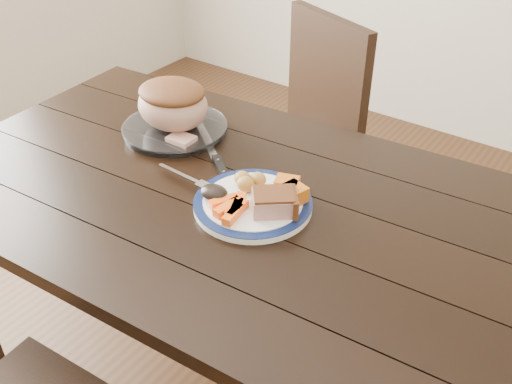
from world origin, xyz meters
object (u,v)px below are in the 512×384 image
Objects in this scene: roast_joint at (173,106)px; carving_knife at (217,161)px; serving_platter at (175,130)px; pork_slice at (274,203)px; chair_far at (300,129)px; fork at (189,179)px; dinner_plate at (253,204)px; dining_table at (235,224)px.

carving_knife is at bearing -16.33° from roast_joint.
pork_slice reaches higher than serving_platter.
chair_far reaches higher than serving_platter.
fork is at bearing -40.35° from roast_joint.
pork_slice is 0.36× the size of carving_knife.
chair_far is 3.31× the size of dinner_plate.
dinner_plate is 0.22m from carving_knife.
pork_slice is (0.13, -0.02, 0.13)m from dining_table.
pork_slice is (0.06, -0.01, 0.03)m from dinner_plate.
fork is (-0.11, -0.03, 0.11)m from dining_table.
chair_far reaches higher than roast_joint.
fork is at bearing -40.35° from serving_platter.
fork is 0.12m from carving_knife.
fork is at bearing 122.61° from chair_far.
chair_far is 5.22× the size of fork.
dinner_plate is (0.33, -0.75, 0.23)m from chair_far.
pork_slice is (0.39, -0.75, 0.27)m from chair_far.
dining_table is 0.37m from serving_platter.
dinner_plate is 0.44m from roast_joint.
fork is (-0.18, -0.02, 0.01)m from dinner_plate.
roast_joint is at bearing 155.77° from dining_table.
dining_table is 0.12m from dinner_plate.
carving_knife is (0.13, -0.64, 0.23)m from chair_far.
roast_joint reaches higher than pork_slice.
fork is (0.21, -0.18, 0.01)m from serving_platter.
serving_platter is at bearing 157.58° from dinner_plate.
dining_table is at bearing 170.89° from pork_slice.
roast_joint is at bearing 105.08° from chair_far.
dinner_plate is 0.18m from fork.
serving_platter is 1.08× the size of carving_knife.
pork_slice is at bearing -20.19° from serving_platter.
roast_joint is at bearing 159.81° from pork_slice.
serving_platter is at bearing 0.00° from roast_joint.
roast_joint is at bearing 141.90° from fork.
roast_joint is 0.77× the size of carving_knife.
dinner_plate is 1.58× the size of fork.
dining_table is 5.92× the size of dinner_plate.
roast_joint is 0.23m from carving_knife.
serving_platter is 0.28m from fork.
roast_joint is (-0.40, 0.16, 0.08)m from dinner_plate.
fork is (-0.24, -0.01, -0.02)m from pork_slice.
pork_slice reaches higher than dining_table.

